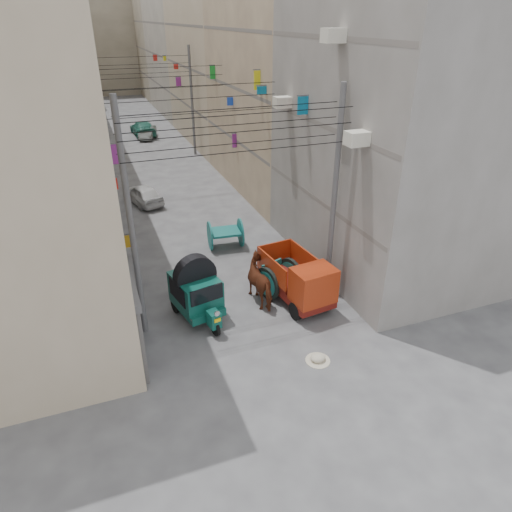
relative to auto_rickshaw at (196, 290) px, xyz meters
name	(u,v)px	position (x,y,z in m)	size (l,w,h in m)	color
ground	(314,429)	(1.64, -6.24, -1.12)	(140.00, 140.00, 0.00)	#424245
building_row_left	(24,65)	(-6.36, 27.89, 5.34)	(8.00, 62.00, 14.00)	tan
building_row_right	(223,59)	(9.63, 27.89, 5.34)	(8.00, 62.00, 14.00)	gray
end_cap_building	(102,42)	(1.64, 59.76, 5.38)	(22.00, 10.00, 13.00)	tan
shutters_left	(118,243)	(-2.28, 4.14, 0.37)	(0.18, 14.40, 2.88)	#4D4D52
signboards	(160,131)	(1.63, 15.42, 2.31)	(8.22, 40.52, 5.67)	red
ac_units	(320,93)	(5.29, 1.43, 6.31)	(0.70, 6.55, 3.35)	beige
utility_poles	(174,139)	(1.64, 10.76, 2.88)	(7.40, 22.20, 8.00)	#565558
overhead_cables	(181,91)	(1.64, 8.16, 5.65)	(7.40, 22.52, 1.12)	black
auto_rickshaw	(196,290)	(0.00, 0.00, 0.00)	(1.92, 2.79, 1.90)	black
tonga_cart	(279,278)	(3.44, 0.40, -0.43)	(1.96, 3.12, 1.32)	black
mini_truck	(301,284)	(3.89, -0.65, -0.19)	(1.93, 3.61, 1.94)	black
second_cart	(225,233)	(2.64, 5.05, -0.38)	(1.69, 1.52, 1.38)	#16625F
feed_sack	(318,358)	(3.02, -3.81, -0.99)	(0.50, 0.40, 0.25)	beige
horse	(263,281)	(2.63, 0.13, -0.25)	(0.94, 2.06, 1.74)	brown
distant_car_white	(143,194)	(-0.21, 12.28, -0.54)	(1.36, 3.38, 1.15)	silver
distant_car_grey	(147,132)	(2.50, 28.45, -0.58)	(1.13, 3.25, 1.07)	#555A58
distant_car_green	(143,128)	(2.29, 29.79, -0.47)	(1.80, 4.44, 1.29)	#226454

